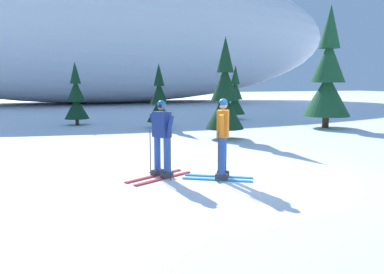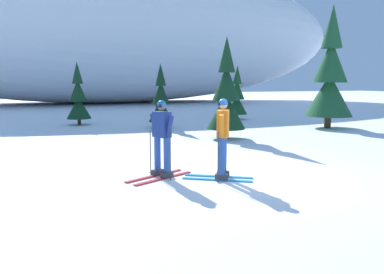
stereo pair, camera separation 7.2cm
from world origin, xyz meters
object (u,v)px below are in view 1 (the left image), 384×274
Objects in this scene: pine_tree_far_left at (76,99)px; pine_tree_center_right at (235,97)px; skier_orange_jacket at (222,137)px; skier_navy_jacket at (162,137)px; pine_tree_center_left at (159,101)px; pine_tree_center at (225,97)px; pine_tree_far_right at (328,77)px.

pine_tree_center_right is at bearing -0.98° from pine_tree_far_left.
skier_orange_jacket is 12.35m from pine_tree_far_left.
pine_tree_center_right is (8.70, -0.15, -0.03)m from pine_tree_far_left.
skier_navy_jacket is at bearing -123.13° from pine_tree_center_right.
pine_tree_far_left is 8.70m from pine_tree_center_right.
pine_tree_center reaches higher than pine_tree_center_left.
skier_orange_jacket is at bearing -117.23° from pine_tree_center_right.
pine_tree_center is 6.13m from pine_tree_far_right.
pine_tree_center reaches higher than skier_orange_jacket.
pine_tree_far_right is (2.34, -4.96, 1.07)m from pine_tree_center_right.
pine_tree_center_right is (7.38, 11.31, 0.36)m from skier_navy_jacket.
skier_navy_jacket is at bearing -146.85° from pine_tree_far_right.
skier_navy_jacket is 9.20m from pine_tree_center_left.
skier_navy_jacket is 13.51m from pine_tree_center_right.
pine_tree_far_left is at bearing 101.98° from skier_orange_jacket.
pine_tree_far_right is at bearing 13.83° from pine_tree_center.
pine_tree_center_left is 4.32m from pine_tree_center.
skier_orange_jacket is 11.06m from pine_tree_far_right.
skier_navy_jacket is 6.23m from pine_tree_center.
skier_navy_jacket is at bearing -104.34° from pine_tree_center_left.
pine_tree_center_left is at bearing 110.79° from pine_tree_center.
pine_tree_center_left is 5.64m from pine_tree_center_right.
skier_orange_jacket is at bearing -26.70° from skier_navy_jacket.
pine_tree_center_left reaches higher than skier_orange_jacket.
pine_tree_center_left reaches higher than skier_navy_jacket.
pine_tree_far_left is 4.41m from pine_tree_center_left.
pine_tree_far_right is at bearing -64.80° from pine_tree_center_right.
pine_tree_center is at bearing -52.02° from pine_tree_far_left.
pine_tree_center_right is (6.14, 11.93, 0.33)m from skier_orange_jacket.
pine_tree_far_right reaches higher than pine_tree_center_left.
skier_orange_jacket is 0.60× the size of pine_tree_center_left.
pine_tree_center is 0.68× the size of pine_tree_far_right.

